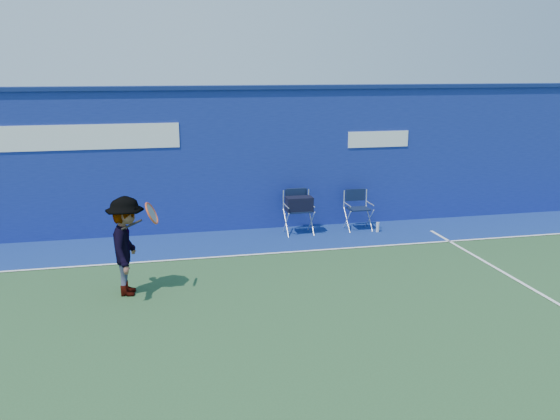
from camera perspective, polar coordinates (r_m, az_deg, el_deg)
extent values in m
plane|color=#294D29|center=(8.21, -1.83, -11.35)|extent=(80.00, 80.00, 0.00)
cube|color=navy|center=(12.74, -6.25, 4.70)|extent=(24.00, 0.40, 3.00)
cube|color=navy|center=(12.59, -6.44, 11.63)|extent=(24.00, 0.50, 0.08)
cube|color=white|center=(12.49, -20.11, 6.55)|extent=(4.50, 0.02, 0.50)
cube|color=white|center=(13.36, 9.45, 6.74)|extent=(1.40, 0.02, 0.35)
cube|color=navy|center=(12.01, -5.48, -3.17)|extent=(24.00, 1.80, 0.01)
cube|color=white|center=(11.15, -4.90, -4.45)|extent=(24.00, 0.06, 0.01)
cube|color=#0E1835|center=(12.50, 1.82, -0.07)|extent=(0.49, 0.41, 0.03)
cube|color=silver|center=(12.68, 1.56, 1.07)|extent=(0.55, 0.02, 0.40)
cube|color=#0E1835|center=(12.66, 1.56, 1.43)|extent=(0.49, 0.03, 0.28)
cube|color=black|center=(12.43, 1.86, 0.58)|extent=(0.55, 0.32, 0.30)
cube|color=#0E1835|center=(12.65, 1.56, 1.60)|extent=(0.40, 0.06, 0.22)
cube|color=#0E1835|center=(12.92, 7.56, 0.11)|extent=(0.45, 0.38, 0.03)
cube|color=silver|center=(13.08, 7.26, 1.13)|extent=(0.51, 0.02, 0.37)
cube|color=#0E1835|center=(13.07, 7.26, 1.45)|extent=(0.45, 0.02, 0.26)
cylinder|color=silver|center=(12.88, 9.38, -1.65)|extent=(0.07, 0.07, 0.22)
imported|color=#EA4738|center=(9.43, -14.52, -3.38)|extent=(0.66, 1.05, 1.55)
torus|color=#CC431B|center=(9.16, -12.25, -0.31)|extent=(0.26, 0.40, 0.35)
cylinder|color=gray|center=(9.16, -12.25, -0.31)|extent=(0.20, 0.33, 0.28)
cylinder|color=black|center=(9.14, -14.08, -1.38)|extent=(0.32, 0.10, 0.18)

